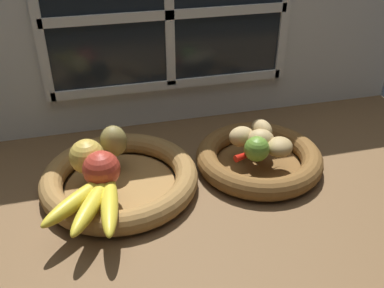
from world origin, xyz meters
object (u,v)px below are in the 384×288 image
object	(u,v)px
apple_red_front	(102,169)
chili_pepper	(258,151)
fruit_bowl_left	(120,179)
banana_bunch_front	(94,201)
lime_near	(257,149)
potato_oblong	(242,136)
pear_brown	(113,141)
fruit_bowl_right	(259,159)
apple_golden_left	(87,156)
potato_large	(261,140)
potato_back	(262,130)
potato_small	(279,147)

from	to	relation	value
apple_red_front	chili_pepper	bearing A→B (deg)	4.94
apple_red_front	fruit_bowl_left	bearing A→B (deg)	52.13
banana_bunch_front	lime_near	bearing A→B (deg)	12.50
fruit_bowl_left	potato_oblong	size ratio (longest dim) A/B	5.66
apple_red_front	pear_brown	xyz separation A→B (cm)	(3.51, 10.94, -0.13)
fruit_bowl_right	apple_golden_left	size ratio (longest dim) A/B	4.00
potato_oblong	fruit_bowl_left	bearing A→B (deg)	-174.47
apple_golden_left	pear_brown	size ratio (longest dim) A/B	1.01
fruit_bowl_right	apple_golden_left	distance (cm)	40.55
apple_golden_left	pear_brown	xyz separation A→B (cm)	(6.19, 5.10, -0.03)
fruit_bowl_right	potato_large	size ratio (longest dim) A/B	4.77
lime_near	pear_brown	bearing A→B (deg)	162.05
fruit_bowl_right	potato_back	world-z (taller)	potato_back
potato_small	chili_pepper	xyz separation A→B (cm)	(-4.54, 1.57, -1.27)
banana_bunch_front	potato_back	xyz separation A→B (cm)	(41.61, 16.72, 0.83)
fruit_bowl_right	chili_pepper	bearing A→B (deg)	-125.49
potato_oblong	chili_pepper	size ratio (longest dim) A/B	0.47
banana_bunch_front	lime_near	distance (cm)	37.79
potato_small	potato_large	bearing A→B (deg)	135.00
chili_pepper	apple_red_front	bearing A→B (deg)	166.83
potato_back	fruit_bowl_right	bearing A→B (deg)	-114.44
fruit_bowl_right	apple_red_front	xyz separation A→B (cm)	(-37.32, -4.85, 6.68)
pear_brown	potato_back	size ratio (longest dim) A/B	1.18
potato_small	potato_large	world-z (taller)	potato_large
apple_red_front	lime_near	world-z (taller)	apple_red_front
lime_near	apple_golden_left	bearing A→B (deg)	172.39
banana_bunch_front	potato_back	distance (cm)	44.85
apple_red_front	chili_pepper	size ratio (longest dim) A/B	0.59
fruit_bowl_right	potato_oblong	size ratio (longest dim) A/B	4.88
pear_brown	chili_pepper	bearing A→B (deg)	-13.50
apple_golden_left	potato_small	distance (cm)	43.55
apple_golden_left	potato_large	bearing A→B (deg)	-1.41
fruit_bowl_right	lime_near	distance (cm)	7.44
apple_red_front	pear_brown	size ratio (longest dim) A/B	1.03
potato_oblong	potato_back	xyz separation A→B (cm)	(5.78, 1.65, 0.11)
fruit_bowl_right	apple_red_front	size ratio (longest dim) A/B	3.90
pear_brown	potato_oblong	xyz separation A→B (cm)	(30.09, -3.20, -1.39)
lime_near	chili_pepper	world-z (taller)	lime_near
fruit_bowl_right	banana_bunch_front	distance (cm)	41.61
potato_oblong	chili_pepper	xyz separation A→B (cm)	(2.48, -4.62, -1.55)
fruit_bowl_right	banana_bunch_front	world-z (taller)	banana_bunch_front
potato_back	chili_pepper	distance (cm)	7.28
apple_golden_left	chili_pepper	distance (cm)	38.97
potato_large	potato_back	distance (cm)	4.99
fruit_bowl_right	potato_oblong	distance (cm)	6.98
apple_golden_left	potato_oblong	bearing A→B (deg)	3.00
potato_large	lime_near	bearing A→B (deg)	-123.69
potato_back	chili_pepper	bearing A→B (deg)	-117.74
apple_red_front	potato_oblong	xyz separation A→B (cm)	(33.60, 7.74, -1.52)
banana_bunch_front	potato_large	xyz separation A→B (cm)	(39.54, 12.18, 0.86)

